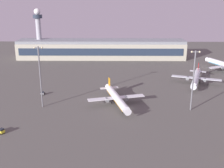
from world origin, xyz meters
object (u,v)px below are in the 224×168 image
at_px(control_tower, 39,30).
at_px(apron_light_east, 193,78).
at_px(airplane_terminal_side, 117,98).
at_px(pushback_tug, 42,93).
at_px(cargo_loader, 0,131).
at_px(airplane_mid_apron, 196,78).
at_px(apron_light_central, 40,74).

relative_size(control_tower, apron_light_east, 1.44).
bearing_deg(airplane_terminal_side, control_tower, -74.06).
xyz_separation_m(control_tower, pushback_tug, (26.11, -99.55, -23.72)).
relative_size(pushback_tug, apron_light_east, 0.10).
xyz_separation_m(control_tower, cargo_loader, (19.78, -146.30, -23.61)).
xyz_separation_m(control_tower, airplane_terminal_side, (68.57, -113.97, -21.01)).
xyz_separation_m(airplane_terminal_side, apron_light_east, (36.96, -6.79, 13.15)).
relative_size(airplane_mid_apron, cargo_loader, 8.46).
distance_m(control_tower, apron_light_east, 160.57).
bearing_deg(cargo_loader, apron_light_east, 134.15).
distance_m(control_tower, apron_light_central, 121.51).
xyz_separation_m(control_tower, apron_light_central, (30.58, -117.38, -7.25)).
relative_size(control_tower, airplane_mid_apron, 1.12).
relative_size(airplane_terminal_side, pushback_tug, 12.48).
xyz_separation_m(airplane_mid_apron, apron_light_east, (-14.20, -43.16, 13.05)).
distance_m(airplane_mid_apron, cargo_loader, 121.31).
bearing_deg(control_tower, apron_light_central, -75.40).
distance_m(airplane_terminal_side, apron_light_central, 40.55).
bearing_deg(apron_light_central, cargo_loader, -110.48).
distance_m(control_tower, airplane_mid_apron, 144.21).
height_order(control_tower, apron_light_central, control_tower).
distance_m(pushback_tug, apron_light_east, 83.72).
distance_m(control_tower, pushback_tug, 105.62).
xyz_separation_m(airplane_mid_apron, cargo_loader, (-99.95, -68.70, -2.70)).
bearing_deg(airplane_terminal_side, apron_light_central, -9.97).
height_order(control_tower, airplane_terminal_side, control_tower).
bearing_deg(control_tower, airplane_mid_apron, -32.95).
distance_m(pushback_tug, cargo_loader, 47.18).
bearing_deg(control_tower, pushback_tug, -75.30).
height_order(airplane_mid_apron, pushback_tug, airplane_mid_apron).
bearing_deg(apron_light_east, airplane_terminal_side, 169.59).
height_order(airplane_mid_apron, apron_light_east, apron_light_east).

